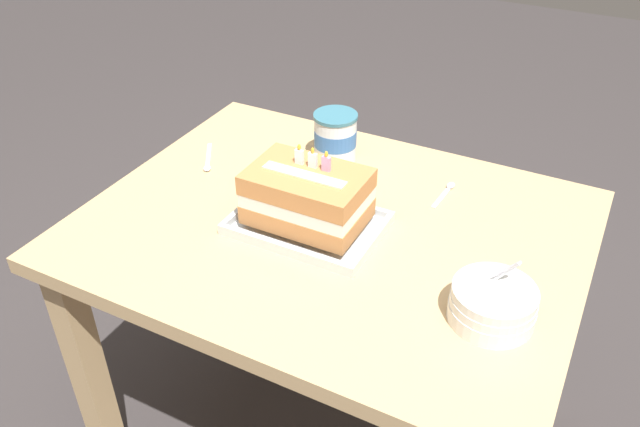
{
  "coord_description": "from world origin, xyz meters",
  "views": [
    {
      "loc": [
        0.48,
        -0.99,
        1.48
      ],
      "look_at": [
        -0.02,
        -0.02,
        0.72
      ],
      "focal_mm": 36.49,
      "sensor_mm": 36.0,
      "label": 1
    }
  ],
  "objects_px": {
    "foil_tray": "(308,225)",
    "bowl_stack": "(493,304)",
    "birthday_cake": "(307,196)",
    "serving_spoon_near_tray": "(208,162)",
    "serving_spoon_by_bowls": "(447,190)",
    "ice_cream_tub": "(335,137)"
  },
  "relations": [
    {
      "from": "foil_tray",
      "to": "ice_cream_tub",
      "type": "bearing_deg",
      "value": 104.94
    },
    {
      "from": "foil_tray",
      "to": "birthday_cake",
      "type": "distance_m",
      "value": 0.07
    },
    {
      "from": "birthday_cake",
      "to": "serving_spoon_near_tray",
      "type": "bearing_deg",
      "value": 160.3
    },
    {
      "from": "foil_tray",
      "to": "bowl_stack",
      "type": "bearing_deg",
      "value": -12.46
    },
    {
      "from": "birthday_cake",
      "to": "serving_spoon_by_bowls",
      "type": "height_order",
      "value": "birthday_cake"
    },
    {
      "from": "ice_cream_tub",
      "to": "serving_spoon_by_bowls",
      "type": "relative_size",
      "value": 1.06
    },
    {
      "from": "bowl_stack",
      "to": "serving_spoon_by_bowls",
      "type": "bearing_deg",
      "value": 118.57
    },
    {
      "from": "serving_spoon_by_bowls",
      "to": "foil_tray",
      "type": "bearing_deg",
      "value": -128.59
    },
    {
      "from": "ice_cream_tub",
      "to": "birthday_cake",
      "type": "bearing_deg",
      "value": -75.06
    },
    {
      "from": "birthday_cake",
      "to": "serving_spoon_by_bowls",
      "type": "xyz_separation_m",
      "value": [
        0.21,
        0.27,
        -0.08
      ]
    },
    {
      "from": "birthday_cake",
      "to": "serving_spoon_by_bowls",
      "type": "bearing_deg",
      "value": 51.4
    },
    {
      "from": "foil_tray",
      "to": "bowl_stack",
      "type": "relative_size",
      "value": 2.02
    },
    {
      "from": "birthday_cake",
      "to": "serving_spoon_near_tray",
      "type": "relative_size",
      "value": 1.9
    },
    {
      "from": "birthday_cake",
      "to": "bowl_stack",
      "type": "relative_size",
      "value": 1.56
    },
    {
      "from": "bowl_stack",
      "to": "serving_spoon_by_bowls",
      "type": "relative_size",
      "value": 1.31
    },
    {
      "from": "foil_tray",
      "to": "birthday_cake",
      "type": "height_order",
      "value": "birthday_cake"
    },
    {
      "from": "ice_cream_tub",
      "to": "serving_spoon_near_tray",
      "type": "distance_m",
      "value": 0.31
    },
    {
      "from": "foil_tray",
      "to": "serving_spoon_near_tray",
      "type": "height_order",
      "value": "foil_tray"
    },
    {
      "from": "ice_cream_tub",
      "to": "foil_tray",
      "type": "bearing_deg",
      "value": -75.06
    },
    {
      "from": "bowl_stack",
      "to": "serving_spoon_by_bowls",
      "type": "xyz_separation_m",
      "value": [
        -0.19,
        0.36,
        -0.03
      ]
    },
    {
      "from": "serving_spoon_by_bowls",
      "to": "birthday_cake",
      "type": "bearing_deg",
      "value": -128.6
    },
    {
      "from": "foil_tray",
      "to": "bowl_stack",
      "type": "height_order",
      "value": "bowl_stack"
    }
  ]
}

